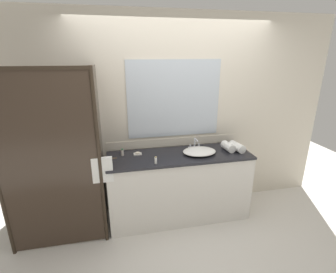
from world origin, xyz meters
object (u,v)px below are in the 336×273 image
object	(u,v)px
sink_basin	(199,151)
faucet	(195,145)
amenity_bottle_conditioner	(156,160)
rolled_towel_middle	(228,147)
rolled_towel_near_edge	(237,147)
amenity_bottle_body_wash	(122,152)
soap_dish	(138,153)

from	to	relation	value
sink_basin	faucet	world-z (taller)	faucet
amenity_bottle_conditioner	rolled_towel_middle	size ratio (longest dim) A/B	0.42
rolled_towel_near_edge	sink_basin	bearing A→B (deg)	179.21
sink_basin	rolled_towel_near_edge	world-z (taller)	rolled_towel_near_edge
amenity_bottle_conditioner	rolled_towel_near_edge	size ratio (longest dim) A/B	0.38
amenity_bottle_body_wash	rolled_towel_middle	xyz separation A→B (m)	(1.35, -0.12, 0.01)
sink_basin	faucet	distance (m)	0.19
rolled_towel_near_edge	rolled_towel_middle	bearing A→B (deg)	163.49
faucet	soap_dish	size ratio (longest dim) A/B	1.70
soap_dish	rolled_towel_near_edge	bearing A→B (deg)	-6.51
amenity_bottle_conditioner	rolled_towel_middle	xyz separation A→B (m)	(0.99, 0.20, 0.01)
amenity_bottle_conditioner	rolled_towel_near_edge	world-z (taller)	rolled_towel_near_edge
rolled_towel_near_edge	amenity_bottle_conditioner	bearing A→B (deg)	-171.23
soap_dish	rolled_towel_middle	size ratio (longest dim) A/B	0.49
sink_basin	rolled_towel_middle	world-z (taller)	rolled_towel_middle
amenity_bottle_conditioner	rolled_towel_near_edge	bearing A→B (deg)	8.77
soap_dish	rolled_towel_near_edge	world-z (taller)	rolled_towel_near_edge
faucet	amenity_bottle_conditioner	size ratio (longest dim) A/B	1.95
soap_dish	faucet	bearing A→B (deg)	3.56
rolled_towel_near_edge	rolled_towel_middle	xyz separation A→B (m)	(-0.11, 0.03, 0.00)
sink_basin	faucet	xyz separation A→B (m)	(-0.00, 0.19, 0.02)
rolled_towel_middle	amenity_bottle_conditioner	bearing A→B (deg)	-168.44
sink_basin	amenity_bottle_body_wash	world-z (taller)	amenity_bottle_body_wash
soap_dish	amenity_bottle_body_wash	size ratio (longest dim) A/B	1.10
faucet	amenity_bottle_conditioner	bearing A→B (deg)	-148.27
soap_dish	amenity_bottle_body_wash	world-z (taller)	amenity_bottle_body_wash
amenity_bottle_body_wash	rolled_towel_middle	world-z (taller)	rolled_towel_middle
faucet	rolled_towel_near_edge	bearing A→B (deg)	-20.72
rolled_towel_near_edge	rolled_towel_middle	distance (m)	0.11
amenity_bottle_conditioner	soap_dish	bearing A→B (deg)	119.61
faucet	rolled_towel_middle	size ratio (longest dim) A/B	0.83
amenity_bottle_body_wash	amenity_bottle_conditioner	distance (m)	0.48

